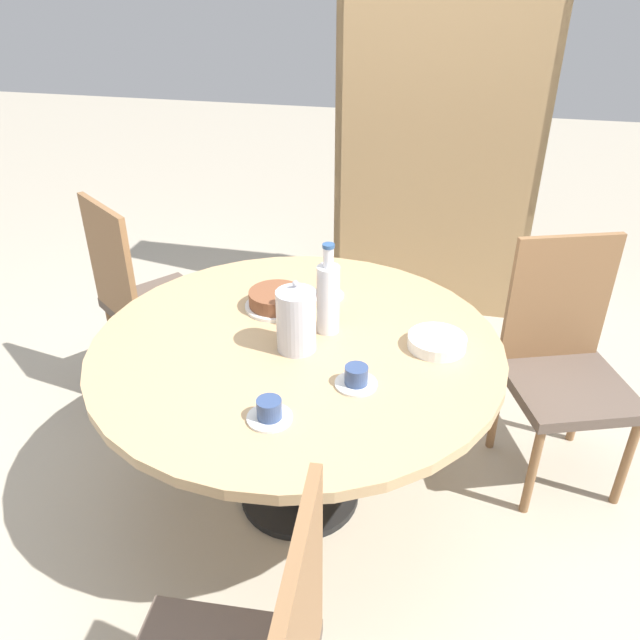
# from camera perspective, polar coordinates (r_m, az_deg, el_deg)

# --- Properties ---
(ground_plane) EXTENTS (14.00, 14.00, 0.00)m
(ground_plane) POSITION_cam_1_polar(r_m,az_deg,el_deg) (2.51, -1.84, -15.66)
(ground_plane) COLOR #B2A893
(dining_table) EXTENTS (1.36, 1.36, 0.70)m
(dining_table) POSITION_cam_1_polar(r_m,az_deg,el_deg) (2.13, -2.10, -4.59)
(dining_table) COLOR black
(dining_table) RESTS_ON ground_plane
(chair_b) EXTENTS (0.54, 0.54, 0.95)m
(chair_b) POSITION_cam_1_polar(r_m,az_deg,el_deg) (2.51, 21.40, -3.62)
(chair_b) COLOR olive
(chair_b) RESTS_ON ground_plane
(chair_c) EXTENTS (0.59, 0.59, 0.95)m
(chair_c) POSITION_cam_1_polar(r_m,az_deg,el_deg) (2.90, -15.72, 2.15)
(chair_c) COLOR olive
(chair_c) RESTS_ON ground_plane
(bookshelf) EXTENTS (1.07, 0.28, 2.00)m
(bookshelf) POSITION_cam_1_polar(r_m,az_deg,el_deg) (3.49, 10.87, 15.93)
(bookshelf) COLOR tan
(bookshelf) RESTS_ON ground_plane
(coffee_pot) EXTENTS (0.13, 0.13, 0.25)m
(coffee_pot) POSITION_cam_1_polar(r_m,az_deg,el_deg) (1.97, -2.20, 0.14)
(coffee_pot) COLOR silver
(coffee_pot) RESTS_ON dining_table
(water_bottle) EXTENTS (0.08, 0.08, 0.32)m
(water_bottle) POSITION_cam_1_polar(r_m,az_deg,el_deg) (2.06, 0.75, 2.15)
(water_bottle) COLOR silver
(water_bottle) RESTS_ON dining_table
(cake_main) EXTENTS (0.23, 0.23, 0.06)m
(cake_main) POSITION_cam_1_polar(r_m,az_deg,el_deg) (2.25, -4.02, 1.85)
(cake_main) COLOR white
(cake_main) RESTS_ON dining_table
(cup_a) EXTENTS (0.13, 0.13, 0.06)m
(cup_a) POSITION_cam_1_polar(r_m,az_deg,el_deg) (1.73, -4.65, -8.34)
(cup_a) COLOR silver
(cup_a) RESTS_ON dining_table
(cup_b) EXTENTS (0.13, 0.13, 0.06)m
(cup_b) POSITION_cam_1_polar(r_m,az_deg,el_deg) (1.85, 3.33, -5.30)
(cup_b) COLOR silver
(cup_b) RESTS_ON dining_table
(cup_c) EXTENTS (0.13, 0.13, 0.06)m
(cup_c) POSITION_cam_1_polar(r_m,az_deg,el_deg) (2.33, 0.64, 2.74)
(cup_c) COLOR silver
(cup_c) RESTS_ON dining_table
(plate_stack) EXTENTS (0.19, 0.19, 0.04)m
(plate_stack) POSITION_cam_1_polar(r_m,az_deg,el_deg) (2.06, 10.64, -1.98)
(plate_stack) COLOR white
(plate_stack) RESTS_ON dining_table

